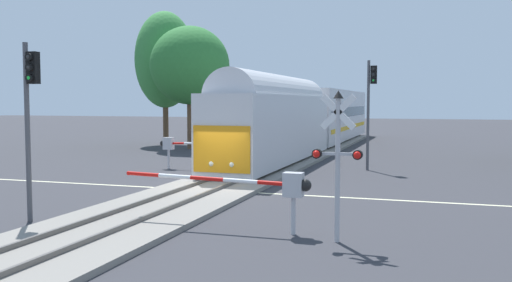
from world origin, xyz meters
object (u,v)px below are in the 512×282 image
Objects in this scene: commuter_train at (311,115)px; crossing_gate_far at (178,144)px; traffic_signal_median at (30,103)px; crossing_gate_near at (271,185)px; oak_behind_train at (190,66)px; crossing_signal_mast at (338,150)px; traffic_signal_far_side at (371,97)px; pine_left_background at (165,60)px.

commuter_train reaches higher than crossing_gate_far.
commuter_train is 7.25× the size of traffic_signal_median.
crossing_gate_far is 14.59m from traffic_signal_median.
oak_behind_train is at bearing 119.18° from crossing_gate_near.
traffic_signal_median reaches higher than crossing_gate_near.
crossing_gate_far is at bearing -109.19° from commuter_train.
crossing_gate_near is at bearing -54.54° from crossing_gate_far.
traffic_signal_median is at bearing -177.34° from crossing_signal_mast.
traffic_signal_far_side is at bearing 62.86° from traffic_signal_median.
crossing_signal_mast is 18.02m from crossing_gate_far.
crossing_signal_mast is at bearing -76.31° from commuter_train.
commuter_train is 27.51m from crossing_gate_near.
commuter_train is 14.90m from pine_left_background.
pine_left_background is 5.30m from oak_behind_train.
pine_left_background is at bearing 169.97° from commuter_train.
pine_left_background is (-20.61, 30.05, 5.06)m from crossing_signal_mast.
traffic_signal_far_side is 0.52× the size of pine_left_background.
crossing_gate_near is 1.08× the size of crossing_gate_far.
pine_left_background is (-13.89, 2.46, 4.80)m from commuter_train.
pine_left_background is (-10.96, 30.49, 3.78)m from traffic_signal_median.
pine_left_background reaches higher than commuter_train.
traffic_signal_median is (-2.93, -28.04, 1.02)m from commuter_train.
crossing_gate_near is 16.34m from crossing_gate_far.
traffic_signal_far_side is (-0.96, 16.51, 1.57)m from crossing_signal_mast.
crossing_signal_mast is at bearing -55.55° from pine_left_background.
crossing_gate_near is 0.60× the size of oak_behind_train.
crossing_gate_near is at bearing -80.17° from commuter_train.
commuter_train reaches higher than crossing_signal_mast.
commuter_train is 4.13× the size of oak_behind_train.
pine_left_background is (-9.10, 16.22, 6.18)m from crossing_gate_far.
crossing_gate_near is 8.05m from traffic_signal_median.
pine_left_background reaches higher than traffic_signal_median.
crossing_gate_near is (4.69, -27.07, -1.38)m from commuter_train.
traffic_signal_far_side reaches higher than crossing_gate_far.
commuter_train is 6.72× the size of traffic_signal_far_side.
commuter_train is at bearing 84.03° from traffic_signal_median.
crossing_gate_far is 0.91× the size of traffic_signal_far_side.
traffic_signal_median is 32.62m from pine_left_background.
traffic_signal_far_side is at bearing -62.55° from commuter_train.
crossing_signal_mast is at bearing -14.23° from crossing_gate_near.
commuter_train is at bearing 103.69° from crossing_signal_mast.
commuter_train is at bearing 5.46° from oak_behind_train.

